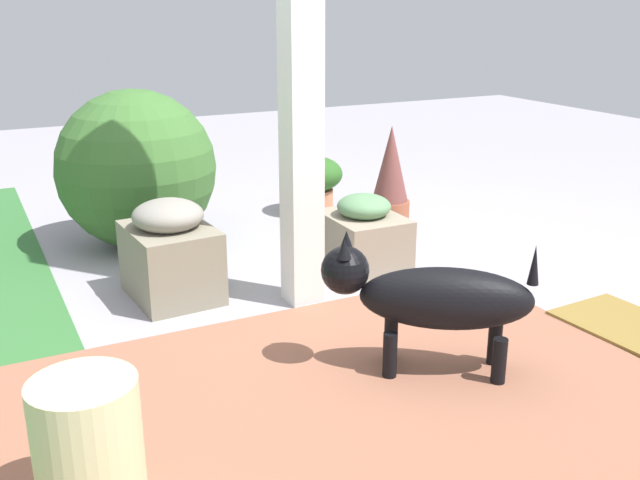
{
  "coord_description": "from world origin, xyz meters",
  "views": [
    {
      "loc": [
        -2.65,
        1.35,
        1.36
      ],
      "look_at": [
        0.08,
        -0.02,
        0.35
      ],
      "focal_mm": 41.12,
      "sensor_mm": 36.0,
      "label": 1
    }
  ],
  "objects_px": {
    "stone_planter_nearest": "(363,235)",
    "dog": "(431,296)",
    "stone_planter_mid": "(171,253)",
    "round_shrub": "(136,169)",
    "terracotta_pot_broad": "(314,181)",
    "doormat": "(640,332)",
    "porch_pillar": "(300,21)",
    "terracotta_pot_spiky": "(390,184)",
    "ceramic_urn": "(89,449)"
  },
  "relations": [
    {
      "from": "porch_pillar",
      "to": "terracotta_pot_spiky",
      "type": "bearing_deg",
      "value": -52.84
    },
    {
      "from": "terracotta_pot_broad",
      "to": "doormat",
      "type": "height_order",
      "value": "terracotta_pot_broad"
    },
    {
      "from": "terracotta_pot_broad",
      "to": "ceramic_urn",
      "type": "height_order",
      "value": "ceramic_urn"
    },
    {
      "from": "stone_planter_mid",
      "to": "dog",
      "type": "bearing_deg",
      "value": -150.87
    },
    {
      "from": "stone_planter_mid",
      "to": "dog",
      "type": "xyz_separation_m",
      "value": [
        -1.18,
        -0.66,
        0.09
      ]
    },
    {
      "from": "round_shrub",
      "to": "dog",
      "type": "distance_m",
      "value": 2.12
    },
    {
      "from": "terracotta_pot_spiky",
      "to": "ceramic_urn",
      "type": "distance_m",
      "value": 2.74
    },
    {
      "from": "stone_planter_mid",
      "to": "terracotta_pot_broad",
      "type": "relative_size",
      "value": 1.32
    },
    {
      "from": "porch_pillar",
      "to": "round_shrub",
      "type": "xyz_separation_m",
      "value": [
        1.17,
        0.48,
        -0.82
      ]
    },
    {
      "from": "porch_pillar",
      "to": "stone_planter_mid",
      "type": "distance_m",
      "value": 1.22
    },
    {
      "from": "stone_planter_mid",
      "to": "doormat",
      "type": "relative_size",
      "value": 0.74
    },
    {
      "from": "terracotta_pot_spiky",
      "to": "terracotta_pot_broad",
      "type": "distance_m",
      "value": 0.66
    },
    {
      "from": "stone_planter_mid",
      "to": "round_shrub",
      "type": "height_order",
      "value": "round_shrub"
    },
    {
      "from": "dog",
      "to": "round_shrub",
      "type": "bearing_deg",
      "value": 16.41
    },
    {
      "from": "stone_planter_mid",
      "to": "doormat",
      "type": "bearing_deg",
      "value": -128.44
    },
    {
      "from": "porch_pillar",
      "to": "round_shrub",
      "type": "bearing_deg",
      "value": 22.11
    },
    {
      "from": "terracotta_pot_spiky",
      "to": "doormat",
      "type": "bearing_deg",
      "value": -172.78
    },
    {
      "from": "stone_planter_mid",
      "to": "terracotta_pot_spiky",
      "type": "distance_m",
      "value": 1.49
    },
    {
      "from": "stone_planter_mid",
      "to": "terracotta_pot_spiky",
      "type": "xyz_separation_m",
      "value": [
        0.36,
        -1.44,
        0.09
      ]
    },
    {
      "from": "terracotta_pot_broad",
      "to": "doormat",
      "type": "distance_m",
      "value": 2.35
    },
    {
      "from": "stone_planter_mid",
      "to": "dog",
      "type": "height_order",
      "value": "dog"
    },
    {
      "from": "terracotta_pot_spiky",
      "to": "ceramic_urn",
      "type": "height_order",
      "value": "terracotta_pot_spiky"
    },
    {
      "from": "porch_pillar",
      "to": "dog",
      "type": "relative_size",
      "value": 3.48
    },
    {
      "from": "terracotta_pot_broad",
      "to": "doormat",
      "type": "bearing_deg",
      "value": -169.9
    },
    {
      "from": "dog",
      "to": "doormat",
      "type": "bearing_deg",
      "value": -97.65
    },
    {
      "from": "stone_planter_nearest",
      "to": "dog",
      "type": "xyz_separation_m",
      "value": [
        -1.12,
        0.36,
        0.14
      ]
    },
    {
      "from": "round_shrub",
      "to": "terracotta_pot_broad",
      "type": "xyz_separation_m",
      "value": [
        0.14,
        -1.18,
        -0.23
      ]
    },
    {
      "from": "porch_pillar",
      "to": "dog",
      "type": "distance_m",
      "value": 1.29
    },
    {
      "from": "terracotta_pot_broad",
      "to": "doormat",
      "type": "relative_size",
      "value": 0.56
    },
    {
      "from": "stone_planter_mid",
      "to": "terracotta_pot_spiky",
      "type": "bearing_deg",
      "value": -75.83
    },
    {
      "from": "porch_pillar",
      "to": "doormat",
      "type": "height_order",
      "value": "porch_pillar"
    },
    {
      "from": "porch_pillar",
      "to": "doormat",
      "type": "xyz_separation_m",
      "value": [
        -0.99,
        -1.12,
        -1.26
      ]
    },
    {
      "from": "terracotta_pot_broad",
      "to": "dog",
      "type": "bearing_deg",
      "value": 164.88
    },
    {
      "from": "round_shrub",
      "to": "doormat",
      "type": "xyz_separation_m",
      "value": [
        -2.16,
        -1.59,
        -0.43
      ]
    },
    {
      "from": "stone_planter_nearest",
      "to": "doormat",
      "type": "xyz_separation_m",
      "value": [
        -1.26,
        -0.63,
        -0.16
      ]
    },
    {
      "from": "ceramic_urn",
      "to": "terracotta_pot_spiky",
      "type": "bearing_deg",
      "value": -49.13
    },
    {
      "from": "stone_planter_nearest",
      "to": "terracotta_pot_broad",
      "type": "xyz_separation_m",
      "value": [
        1.04,
        -0.22,
        0.04
      ]
    },
    {
      "from": "porch_pillar",
      "to": "terracotta_pot_spiky",
      "type": "distance_m",
      "value": 1.48
    },
    {
      "from": "porch_pillar",
      "to": "stone_planter_nearest",
      "type": "relative_size",
      "value": 5.56
    },
    {
      "from": "round_shrub",
      "to": "terracotta_pot_spiky",
      "type": "xyz_separation_m",
      "value": [
        -0.49,
        -1.38,
        -0.13
      ]
    },
    {
      "from": "stone_planter_nearest",
      "to": "round_shrub",
      "type": "distance_m",
      "value": 1.35
    },
    {
      "from": "stone_planter_nearest",
      "to": "doormat",
      "type": "distance_m",
      "value": 1.42
    },
    {
      "from": "round_shrub",
      "to": "terracotta_pot_broad",
      "type": "distance_m",
      "value": 1.21
    },
    {
      "from": "terracotta_pot_broad",
      "to": "stone_planter_nearest",
      "type": "bearing_deg",
      "value": 167.94
    },
    {
      "from": "stone_planter_nearest",
      "to": "terracotta_pot_spiky",
      "type": "relative_size",
      "value": 0.69
    },
    {
      "from": "dog",
      "to": "doormat",
      "type": "xyz_separation_m",
      "value": [
        -0.13,
        -1.0,
        -0.3
      ]
    },
    {
      "from": "stone_planter_mid",
      "to": "doormat",
      "type": "distance_m",
      "value": 2.12
    },
    {
      "from": "terracotta_pot_spiky",
      "to": "terracotta_pot_broad",
      "type": "xyz_separation_m",
      "value": [
        0.63,
        0.2,
        -0.09
      ]
    },
    {
      "from": "terracotta_pot_spiky",
      "to": "dog",
      "type": "bearing_deg",
      "value": 153.03
    },
    {
      "from": "stone_planter_nearest",
      "to": "dog",
      "type": "bearing_deg",
      "value": 162.11
    }
  ]
}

